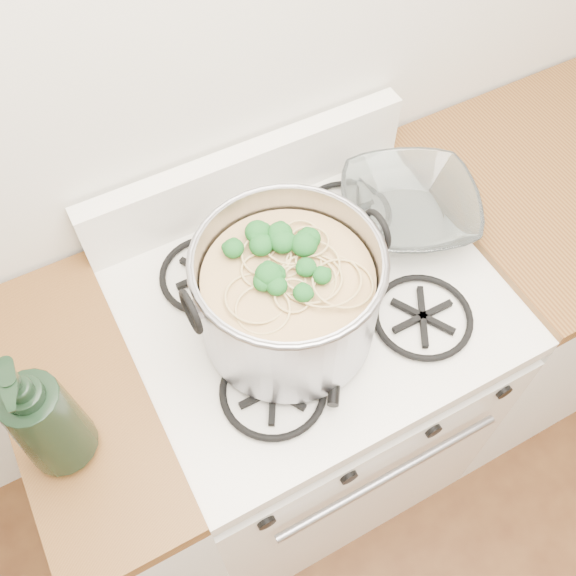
# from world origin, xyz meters

# --- Properties ---
(gas_range) EXTENTS (0.76, 0.66, 0.92)m
(gas_range) POSITION_xyz_m (0.00, 1.26, 0.44)
(gas_range) COLOR white
(gas_range) RESTS_ON ground
(counter_left) EXTENTS (0.25, 0.65, 0.92)m
(counter_left) POSITION_xyz_m (-0.51, 1.26, 0.46)
(counter_left) COLOR silver
(counter_left) RESTS_ON ground
(counter_right) EXTENTS (1.00, 0.65, 0.92)m
(counter_right) POSITION_xyz_m (0.88, 1.26, 0.46)
(counter_right) COLOR silver
(counter_right) RESTS_ON ground
(stock_pot) EXTENTS (0.38, 0.35, 0.23)m
(stock_pot) POSITION_xyz_m (-0.08, 1.22, 1.03)
(stock_pot) COLOR #999AA2
(stock_pot) RESTS_ON gas_range
(spatula) EXTENTS (0.41, 0.42, 0.02)m
(spatula) POSITION_xyz_m (0.05, 1.24, 0.94)
(spatula) COLOR black
(spatula) RESTS_ON gas_range
(glass_bowl) EXTENTS (0.15, 0.15, 0.03)m
(glass_bowl) POSITION_xyz_m (0.28, 1.34, 0.94)
(glass_bowl) COLOR white
(glass_bowl) RESTS_ON gas_range
(bottle) EXTENTS (0.13, 0.13, 0.31)m
(bottle) POSITION_xyz_m (-0.54, 1.18, 1.07)
(bottle) COLOR black
(bottle) RESTS_ON counter_left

